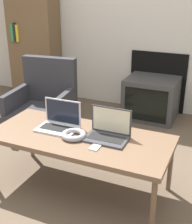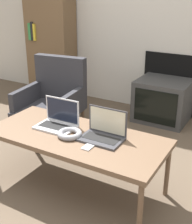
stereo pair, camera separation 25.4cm
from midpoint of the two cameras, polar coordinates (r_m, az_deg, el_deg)
ground_plane at (r=2.40m, az=-8.80°, el=-16.88°), size 14.00×14.00×0.00m
wall_back at (r=3.89m, az=8.52°, el=18.83°), size 7.00×0.08×2.60m
table at (r=2.35m, az=-6.11°, el=-5.20°), size 1.36×0.61×0.46m
laptop_left at (r=2.46m, az=-9.66°, el=-1.94°), size 0.31×0.21×0.22m
laptop_right at (r=2.27m, az=-0.97°, el=-3.70°), size 0.31×0.21×0.22m
headphones at (r=2.30m, az=-7.27°, el=-4.25°), size 0.19×0.19×0.04m
phone at (r=2.17m, az=-3.30°, el=-6.31°), size 0.06×0.13×0.01m
tv at (r=3.77m, az=8.20°, el=2.49°), size 0.60×0.52×0.49m
armchair at (r=3.48m, az=-11.48°, el=2.66°), size 0.69×0.72×0.77m
bookshelf at (r=4.48m, az=-12.80°, el=11.66°), size 0.67×0.32×1.44m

